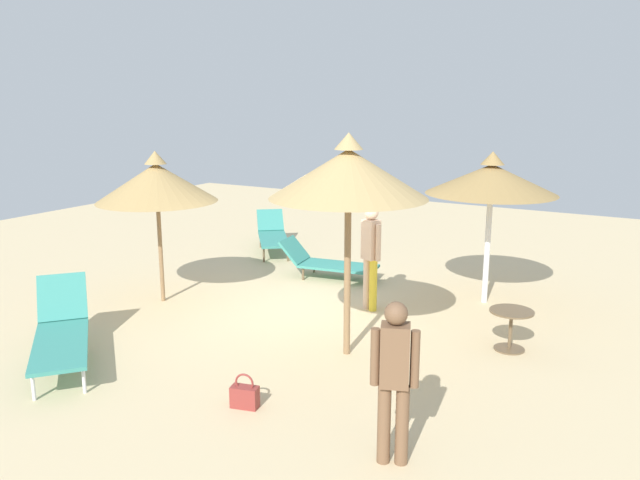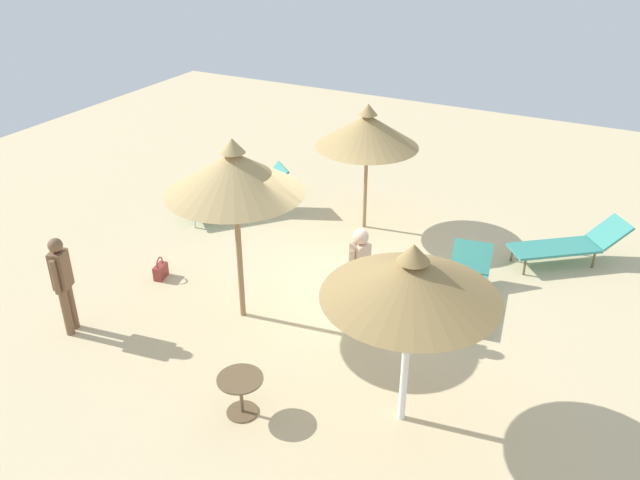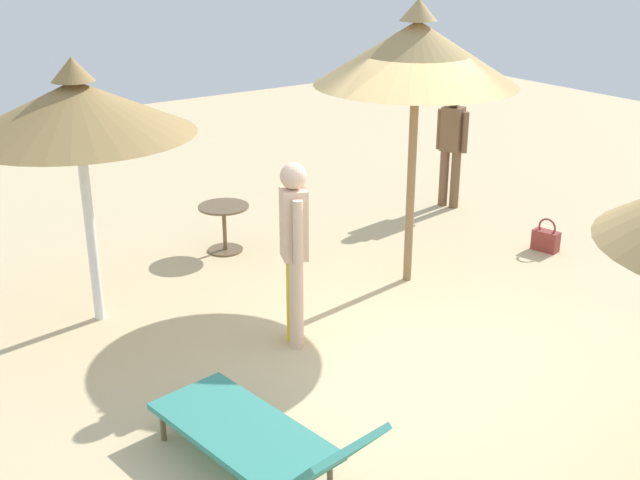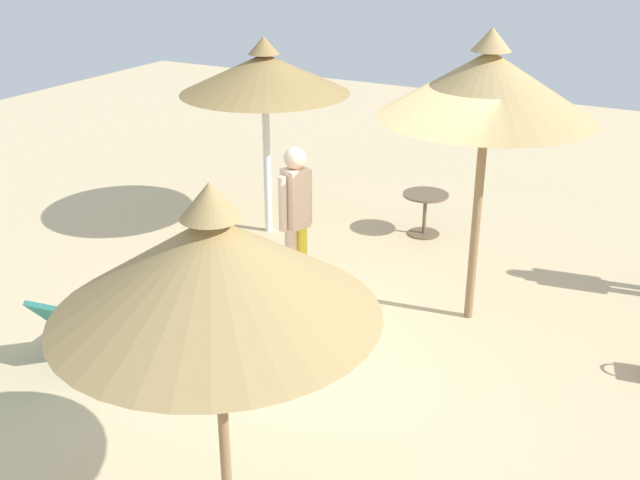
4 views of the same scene
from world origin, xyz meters
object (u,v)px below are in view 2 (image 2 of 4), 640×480
Objects in this scene: parasol_umbrella_near_right at (367,131)px; handbag at (161,271)px; parasol_umbrella_center at (234,173)px; person_standing_front at (63,280)px; lounge_chair_edge at (465,285)px; parasol_umbrella_back at (412,279)px; person_standing_near_left at (360,274)px; lounge_chair_far_right at (239,195)px; lounge_chair_far_left at (570,244)px; side_table_round at (241,389)px.

handbag is at bearing 55.72° from parasol_umbrella_near_right.
parasol_umbrella_center is 3.12m from person_standing_front.
parasol_umbrella_back is at bearing 91.39° from lounge_chair_edge.
parasol_umbrella_near_right reaches higher than person_standing_front.
parasol_umbrella_back reaches higher than lounge_chair_edge.
parasol_umbrella_center reaches higher than person_standing_front.
person_standing_near_left is 4.54m from person_standing_front.
handbag is (-0.20, 2.88, -0.30)m from lounge_chair_far_right.
person_standing_near_left is at bearing 54.93° from lounge_chair_far_left.
person_standing_near_left is (-1.84, -0.52, -1.49)m from parasol_umbrella_center.
parasol_umbrella_center is 3.10m from handbag.
parasol_umbrella_center is at bearing -18.22° from parasol_umbrella_back.
parasol_umbrella_back is 3.61m from lounge_chair_edge.
person_standing_near_left is (1.35, -1.57, -1.13)m from parasol_umbrella_back.
parasol_umbrella_back reaches higher than person_standing_front.
side_table_round is at bearing 145.26° from handbag.
person_standing_front is (6.62, 5.86, 0.54)m from lounge_chair_far_left.
lounge_chair_far_left is at bearing -148.49° from handbag.
person_standing_front is 2.09m from handbag.
person_standing_near_left is 3.92m from handbag.
parasol_umbrella_near_right reaches higher than lounge_chair_far_left.
handbag is (5.16, -1.35, -2.01)m from parasol_umbrella_back.
parasol_umbrella_back is 2.36m from person_standing_near_left.
parasol_umbrella_near_right reaches higher than lounge_chair_edge.
lounge_chair_edge is 0.93× the size of lounge_chair_far_right.
person_standing_front reaches higher than lounge_chair_far_right.
parasol_umbrella_center is at bearing 171.27° from handbag.
lounge_chair_far_right is (2.17, -3.18, -2.07)m from parasol_umbrella_center.
parasol_umbrella_center is 3.14m from side_table_round.
lounge_chair_edge is 5.40m from lounge_chair_far_right.
handbag is (3.81, 0.22, -0.88)m from person_standing_near_left.
person_standing_front is 2.69× the size of side_table_round.
person_standing_near_left is (-1.38, 3.35, -1.07)m from parasol_umbrella_near_right.
parasol_umbrella_center is 4.33m from lounge_chair_edge.
parasol_umbrella_back reaches higher than side_table_round.
lounge_chair_far_left is 8.86m from person_standing_front.
lounge_chair_far_right is 3.46× the size of side_table_round.
parasol_umbrella_back is at bearing 161.78° from parasol_umbrella_center.
parasol_umbrella_center is at bearing 83.20° from parasol_umbrella_near_right.
person_standing_front is at bearing 28.11° from person_standing_near_left.
parasol_umbrella_back is (-2.73, 4.92, 0.06)m from parasol_umbrella_near_right.
parasol_umbrella_center is 1.72× the size of person_standing_near_left.
person_standing_front is at bearing 36.87° from parasol_umbrella_center.
person_standing_near_left reaches higher than lounge_chair_far_left.
parasol_umbrella_near_right is at bearing -82.12° from side_table_round.
parasol_umbrella_center reaches higher than parasol_umbrella_back.
person_standing_near_left reaches higher than side_table_round.
side_table_round is (3.19, 6.18, -0.01)m from lounge_chair_far_left.
lounge_chair_far_left is at bearing -136.42° from parasol_umbrella_center.
side_table_round is (-0.80, 5.81, -1.69)m from parasol_umbrella_near_right.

